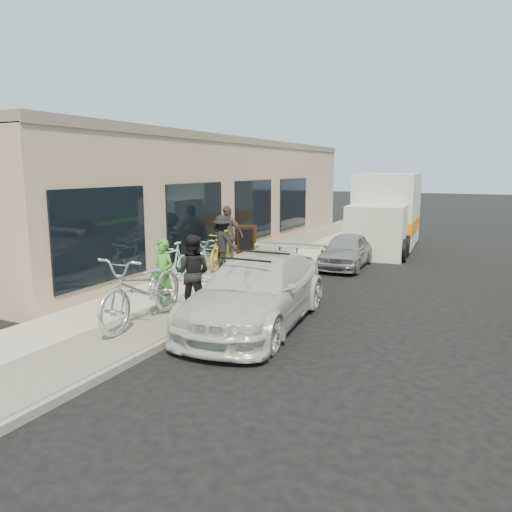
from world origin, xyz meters
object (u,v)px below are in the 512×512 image
(cruiser_bike_b, at_px, (211,254))
(bystander_a, at_px, (222,243))
(moving_truck, at_px, (386,215))
(cruiser_bike_a, at_px, (172,264))
(sedan_white, at_px, (256,291))
(sandwich_board, at_px, (247,240))
(bystander_b, at_px, (227,235))
(woman_rider, at_px, (163,275))
(tandem_bike, at_px, (143,289))
(sedan_silver, at_px, (346,251))
(cruiser_bike_c, at_px, (222,250))
(man_standing, at_px, (192,273))
(bike_rack, at_px, (179,256))

(cruiser_bike_b, xyz_separation_m, bystander_a, (0.30, 0.16, 0.32))
(moving_truck, bearing_deg, cruiser_bike_a, -114.28)
(sedan_white, xyz_separation_m, moving_truck, (0.30, 11.13, 0.60))
(sandwich_board, bearing_deg, bystander_b, -99.66)
(sedan_white, distance_m, moving_truck, 11.15)
(sedan_white, distance_m, bystander_b, 5.69)
(moving_truck, relative_size, bystander_a, 3.74)
(woman_rider, distance_m, cruiser_bike_b, 4.23)
(cruiser_bike_b, height_order, bystander_a, bystander_a)
(sedan_white, bearing_deg, tandem_bike, -149.46)
(sandwich_board, relative_size, sedan_white, 0.21)
(sandwich_board, xyz_separation_m, cruiser_bike_a, (0.33, -4.91, 0.02))
(sedan_silver, xyz_separation_m, cruiser_bike_c, (-3.14, -2.45, 0.17))
(sandwich_board, height_order, woman_rider, woman_rider)
(woman_rider, xyz_separation_m, bystander_a, (-0.93, 4.19, 0.06))
(sedan_silver, distance_m, bystander_a, 4.06)
(tandem_bike, bearing_deg, woman_rider, 100.25)
(sandwich_board, bearing_deg, tandem_bike, -95.36)
(tandem_bike, distance_m, man_standing, 1.24)
(sedan_silver, height_order, moving_truck, moving_truck)
(sedan_white, xyz_separation_m, woman_rider, (-2.05, -0.32, 0.21))
(bike_rack, xyz_separation_m, man_standing, (2.11, -2.56, 0.22))
(cruiser_bike_a, distance_m, cruiser_bike_c, 2.49)
(tandem_bike, relative_size, cruiser_bike_c, 1.40)
(sedan_silver, distance_m, cruiser_bike_a, 5.89)
(bystander_a, distance_m, bystander_b, 0.84)
(woman_rider, bearing_deg, cruiser_bike_a, 128.67)
(bike_rack, xyz_separation_m, bystander_b, (0.29, 2.22, 0.34))
(bike_rack, xyz_separation_m, sedan_white, (3.55, -2.43, -0.04))
(tandem_bike, relative_size, cruiser_bike_a, 1.45)
(sedan_white, height_order, bystander_b, bystander_b)
(cruiser_bike_b, bearing_deg, bystander_a, 19.50)
(tandem_bike, distance_m, bystander_b, 6.13)
(man_standing, relative_size, cruiser_bike_c, 0.87)
(cruiser_bike_a, xyz_separation_m, bystander_a, (0.22, 2.22, 0.27))
(sandwich_board, height_order, sedan_white, sedan_white)
(moving_truck, bearing_deg, sedan_white, -95.59)
(sandwich_board, xyz_separation_m, bystander_a, (0.55, -2.69, 0.29))
(moving_truck, height_order, bystander_b, moving_truck)
(moving_truck, height_order, bystander_a, moving_truck)
(sandwich_board, height_order, cruiser_bike_c, cruiser_bike_c)
(sedan_silver, bearing_deg, cruiser_bike_b, -141.58)
(cruiser_bike_a, height_order, cruiser_bike_c, cruiser_bike_c)
(cruiser_bike_b, distance_m, cruiser_bike_c, 0.45)
(sedan_white, bearing_deg, bystander_b, 119.72)
(sedan_white, relative_size, cruiser_bike_c, 2.65)
(sandwich_board, relative_size, woman_rider, 0.68)
(cruiser_bike_c, distance_m, bystander_b, 0.65)
(sedan_white, bearing_deg, bystander_a, 122.30)
(sedan_silver, xyz_separation_m, man_standing, (-1.45, -6.70, 0.42))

